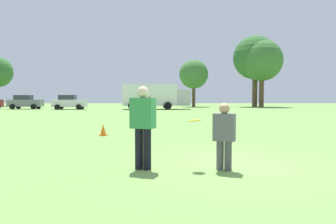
{
  "coord_description": "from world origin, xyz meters",
  "views": [
    {
      "loc": [
        -1.54,
        -7.47,
        1.57
      ],
      "look_at": [
        -1.45,
        1.82,
        1.14
      ],
      "focal_mm": 34.83,
      "sensor_mm": 36.0,
      "label": 1
    }
  ],
  "objects_px": {
    "player_defender": "(224,133)",
    "parked_car_center": "(69,102)",
    "parked_car_mid_left": "(25,102)",
    "bystander_field_marshal": "(149,104)",
    "traffic_cone": "(103,130)",
    "frisbee": "(195,120)",
    "player_thrower": "(143,123)",
    "box_truck": "(155,96)"
  },
  "relations": [
    {
      "from": "player_defender",
      "to": "traffic_cone",
      "type": "xyz_separation_m",
      "value": [
        -3.78,
        6.31,
        -0.57
      ]
    },
    {
      "from": "box_truck",
      "to": "bystander_field_marshal",
      "type": "xyz_separation_m",
      "value": [
        -0.12,
        -11.65,
        -0.81
      ]
    },
    {
      "from": "bystander_field_marshal",
      "to": "player_defender",
      "type": "bearing_deg",
      "value": -83.35
    },
    {
      "from": "bystander_field_marshal",
      "to": "traffic_cone",
      "type": "bearing_deg",
      "value": -93.74
    },
    {
      "from": "parked_car_mid_left",
      "to": "box_truck",
      "type": "relative_size",
      "value": 0.5
    },
    {
      "from": "traffic_cone",
      "to": "bystander_field_marshal",
      "type": "bearing_deg",
      "value": 86.26
    },
    {
      "from": "parked_car_mid_left",
      "to": "traffic_cone",
      "type": "bearing_deg",
      "value": -61.85
    },
    {
      "from": "traffic_cone",
      "to": "parked_car_center",
      "type": "distance_m",
      "value": 29.6
    },
    {
      "from": "player_defender",
      "to": "parked_car_center",
      "type": "height_order",
      "value": "parked_car_center"
    },
    {
      "from": "parked_car_center",
      "to": "player_thrower",
      "type": "bearing_deg",
      "value": -71.27
    },
    {
      "from": "box_truck",
      "to": "player_defender",
      "type": "bearing_deg",
      "value": -85.77
    },
    {
      "from": "traffic_cone",
      "to": "bystander_field_marshal",
      "type": "height_order",
      "value": "bystander_field_marshal"
    },
    {
      "from": "player_thrower",
      "to": "player_defender",
      "type": "relative_size",
      "value": 1.25
    },
    {
      "from": "player_thrower",
      "to": "frisbee",
      "type": "height_order",
      "value": "player_thrower"
    },
    {
      "from": "frisbee",
      "to": "parked_car_mid_left",
      "type": "distance_m",
      "value": 40.15
    },
    {
      "from": "frisbee",
      "to": "parked_car_mid_left",
      "type": "height_order",
      "value": "parked_car_mid_left"
    },
    {
      "from": "player_defender",
      "to": "parked_car_mid_left",
      "type": "distance_m",
      "value": 40.58
    },
    {
      "from": "frisbee",
      "to": "parked_car_center",
      "type": "relative_size",
      "value": 0.06
    },
    {
      "from": "parked_car_mid_left",
      "to": "parked_car_center",
      "type": "height_order",
      "value": "same"
    },
    {
      "from": "player_defender",
      "to": "frisbee",
      "type": "bearing_deg",
      "value": 165.7
    },
    {
      "from": "frisbee",
      "to": "player_thrower",
      "type": "bearing_deg",
      "value": -177.02
    },
    {
      "from": "player_defender",
      "to": "bystander_field_marshal",
      "type": "bearing_deg",
      "value": 96.65
    },
    {
      "from": "parked_car_mid_left",
      "to": "parked_car_center",
      "type": "bearing_deg",
      "value": -11.9
    },
    {
      "from": "bystander_field_marshal",
      "to": "player_thrower",
      "type": "bearing_deg",
      "value": -87.64
    },
    {
      "from": "parked_car_center",
      "to": "frisbee",
      "type": "bearing_deg",
      "value": -69.56
    },
    {
      "from": "parked_car_center",
      "to": "player_defender",
      "type": "bearing_deg",
      "value": -68.75
    },
    {
      "from": "player_thrower",
      "to": "parked_car_center",
      "type": "distance_m",
      "value": 36.14
    },
    {
      "from": "frisbee",
      "to": "parked_car_center",
      "type": "xyz_separation_m",
      "value": [
        -12.73,
        34.16,
        -0.14
      ]
    },
    {
      "from": "player_defender",
      "to": "box_truck",
      "type": "height_order",
      "value": "box_truck"
    },
    {
      "from": "box_truck",
      "to": "bystander_field_marshal",
      "type": "bearing_deg",
      "value": -90.61
    },
    {
      "from": "frisbee",
      "to": "bystander_field_marshal",
      "type": "height_order",
      "value": "bystander_field_marshal"
    },
    {
      "from": "traffic_cone",
      "to": "parked_car_mid_left",
      "type": "bearing_deg",
      "value": 118.15
    },
    {
      "from": "parked_car_center",
      "to": "traffic_cone",
      "type": "bearing_deg",
      "value": -71.14
    },
    {
      "from": "traffic_cone",
      "to": "box_truck",
      "type": "relative_size",
      "value": 0.06
    },
    {
      "from": "parked_car_mid_left",
      "to": "bystander_field_marshal",
      "type": "relative_size",
      "value": 2.58
    },
    {
      "from": "traffic_cone",
      "to": "bystander_field_marshal",
      "type": "distance_m",
      "value": 16.78
    },
    {
      "from": "parked_car_center",
      "to": "box_truck",
      "type": "bearing_deg",
      "value": 2.01
    },
    {
      "from": "player_thrower",
      "to": "parked_car_center",
      "type": "relative_size",
      "value": 0.42
    },
    {
      "from": "traffic_cone",
      "to": "parked_car_center",
      "type": "relative_size",
      "value": 0.11
    },
    {
      "from": "traffic_cone",
      "to": "parked_car_mid_left",
      "type": "height_order",
      "value": "parked_car_mid_left"
    },
    {
      "from": "parked_car_mid_left",
      "to": "box_truck",
      "type": "height_order",
      "value": "box_truck"
    },
    {
      "from": "traffic_cone",
      "to": "parked_car_center",
      "type": "height_order",
      "value": "parked_car_center"
    }
  ]
}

